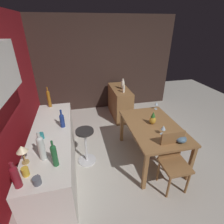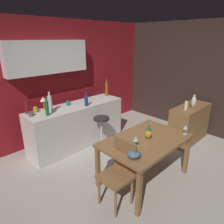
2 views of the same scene
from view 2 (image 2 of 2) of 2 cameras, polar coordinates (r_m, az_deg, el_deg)
The scene contains 23 objects.
ground_plane at distance 3.73m, azimuth 4.72°, elevation -16.32°, with size 9.00×9.00×0.00m, color #B7B2A8.
wall_kitchen_back at distance 4.65m, azimuth -15.21°, elevation 9.59°, with size 5.20×0.33×2.60m.
wall_side_right at distance 5.41m, azimuth 20.87°, elevation 9.17°, with size 0.10×4.40×2.60m, color #33231E.
dining_table at distance 3.23m, azimuth 9.40°, elevation -8.85°, with size 1.39×0.90×0.74m.
kitchen_counter at distance 4.42m, azimuth -9.75°, elevation -3.65°, with size 2.10×0.60×0.90m, color silver.
sideboard_cabinet at distance 4.84m, azimuth 20.89°, elevation -3.10°, with size 1.10×0.44×0.82m, color olive.
chair_near_window at distance 2.86m, azimuth 2.04°, elevation -16.25°, with size 0.40×0.40×0.94m.
bar_stool at distance 4.20m, azimuth -2.93°, elevation -5.74°, with size 0.34×0.34×0.71m.
wine_glass_left at distance 3.47m, azimuth 20.00°, elevation -4.09°, with size 0.07×0.07×0.16m.
wine_glass_right at distance 2.92m, azimuth 6.70°, elevation -7.49°, with size 0.08×0.08×0.16m.
pineapple_centerpiece at distance 3.19m, azimuth 10.20°, elevation -5.57°, with size 0.11×0.11×0.25m.
fruit_bowl at distance 2.70m, azimuth 6.18°, elevation -11.65°, with size 0.18×0.18×0.10m, color slate.
wine_bottle_amber at distance 4.84m, azimuth -1.53°, elevation 6.64°, with size 0.06×0.06×0.40m.
wine_bottle_cobalt at distance 4.15m, azimuth -7.28°, elevation 3.40°, with size 0.07×0.07×0.30m.
wine_bottle_ruby at distance 4.00m, azimuth -22.89°, elevation 1.60°, with size 0.08×0.08×0.31m.
wine_bottle_green at distance 3.77m, azimuth -17.88°, elevation 1.29°, with size 0.07×0.07×0.34m.
wine_bottle_clear at distance 3.95m, azimuth -17.08°, elevation 2.58°, with size 0.08×0.08×0.38m.
cup_teal at distance 4.26m, azimuth -12.32°, elevation 2.41°, with size 0.11×0.08×0.09m.
cup_mustard at distance 4.04m, azimuth -20.74°, elevation 0.61°, with size 0.11×0.07×0.10m.
cup_slate at distance 3.87m, azimuth -21.79°, elevation -0.52°, with size 0.12×0.08×0.08m.
counter_lamp at distance 4.11m, azimuth -18.78°, elevation 3.22°, with size 0.13×0.13×0.25m.
pillar_candle_tall at distance 4.41m, azimuth 20.12°, elevation 1.74°, with size 0.06×0.06×0.21m.
vase_ceramic_ivory at distance 4.58m, azimuth 22.00°, elevation 2.71°, with size 0.10×0.10×0.28m.
Camera 2 is at (-2.30, -1.92, 2.21)m, focal length 32.48 mm.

